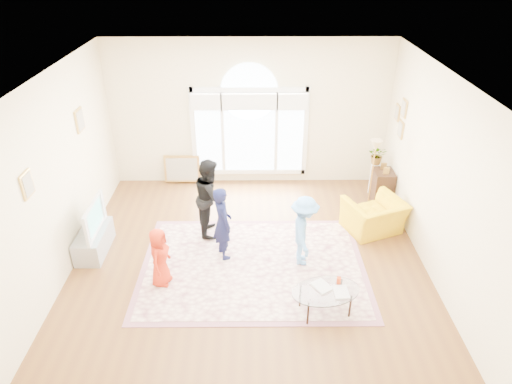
{
  "coord_description": "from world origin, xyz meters",
  "views": [
    {
      "loc": [
        0.08,
        -6.33,
        4.92
      ],
      "look_at": [
        0.12,
        0.3,
        1.2
      ],
      "focal_mm": 32.0,
      "sensor_mm": 36.0,
      "label": 1
    }
  ],
  "objects_px": {
    "area_rug": "(253,266)",
    "television": "(89,218)",
    "tv_console": "(94,241)",
    "coffee_table": "(326,291)",
    "armchair": "(374,216)"
  },
  "relations": [
    {
      "from": "area_rug",
      "to": "television",
      "type": "xyz_separation_m",
      "value": [
        -2.81,
        0.46,
        0.7
      ]
    },
    {
      "from": "tv_console",
      "to": "television",
      "type": "distance_m",
      "value": 0.5
    },
    {
      "from": "area_rug",
      "to": "coffee_table",
      "type": "height_order",
      "value": "coffee_table"
    },
    {
      "from": "area_rug",
      "to": "armchair",
      "type": "bearing_deg",
      "value": 25.19
    },
    {
      "from": "tv_console",
      "to": "television",
      "type": "height_order",
      "value": "television"
    },
    {
      "from": "area_rug",
      "to": "tv_console",
      "type": "xyz_separation_m",
      "value": [
        -2.82,
        0.46,
        0.2
      ]
    },
    {
      "from": "coffee_table",
      "to": "television",
      "type": "bearing_deg",
      "value": 145.77
    },
    {
      "from": "coffee_table",
      "to": "armchair",
      "type": "distance_m",
      "value": 2.49
    },
    {
      "from": "area_rug",
      "to": "coffee_table",
      "type": "relative_size",
      "value": 3.19
    },
    {
      "from": "coffee_table",
      "to": "tv_console",
      "type": "bearing_deg",
      "value": 145.82
    },
    {
      "from": "tv_console",
      "to": "armchair",
      "type": "bearing_deg",
      "value": 6.88
    },
    {
      "from": "armchair",
      "to": "television",
      "type": "bearing_deg",
      "value": -15.04
    },
    {
      "from": "area_rug",
      "to": "armchair",
      "type": "relative_size",
      "value": 3.58
    },
    {
      "from": "tv_console",
      "to": "coffee_table",
      "type": "height_order",
      "value": "coffee_table"
    },
    {
      "from": "television",
      "to": "armchair",
      "type": "xyz_separation_m",
      "value": [
        5.09,
        0.62,
        -0.38
      ]
    }
  ]
}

